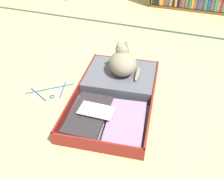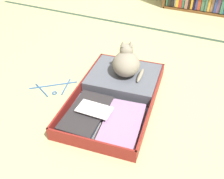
# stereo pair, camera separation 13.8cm
# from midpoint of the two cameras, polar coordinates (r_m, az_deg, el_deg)

# --- Properties ---
(ground_plane) EXTENTS (10.00, 10.00, 0.00)m
(ground_plane) POSITION_cam_midpoint_polar(r_m,az_deg,el_deg) (1.93, 2.94, -3.00)
(ground_plane) COLOR tan
(tatami_border) EXTENTS (4.80, 0.05, 0.00)m
(tatami_border) POSITION_cam_midpoint_polar(r_m,az_deg,el_deg) (3.07, 13.25, 12.42)
(tatami_border) COLOR #304635
(tatami_border) RESTS_ON ground_plane
(open_suitcase) EXTENTS (0.69, 1.04, 0.10)m
(open_suitcase) POSITION_cam_midpoint_polar(r_m,az_deg,el_deg) (1.97, 3.14, -0.59)
(open_suitcase) COLOR maroon
(open_suitcase) RESTS_ON ground_plane
(black_cat) EXTENTS (0.30, 0.32, 0.26)m
(black_cat) POSITION_cam_midpoint_polar(r_m,az_deg,el_deg) (2.03, 5.17, 5.92)
(black_cat) COLOR gray
(black_cat) RESTS_ON open_suitcase
(clothes_hanger) EXTENTS (0.31, 0.28, 0.01)m
(clothes_hanger) POSITION_cam_midpoint_polar(r_m,az_deg,el_deg) (2.10, -10.91, 0.34)
(clothes_hanger) COLOR #2B5795
(clothes_hanger) RESTS_ON ground_plane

